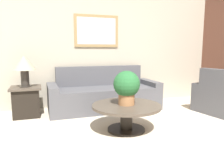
# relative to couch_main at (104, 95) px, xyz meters

# --- Properties ---
(ground_plane) EXTENTS (20.00, 20.00, 0.00)m
(ground_plane) POSITION_rel_couch_main_xyz_m (0.36, -2.60, -0.29)
(ground_plane) COLOR beige
(wall_back) EXTENTS (6.99, 0.09, 2.60)m
(wall_back) POSITION_rel_couch_main_xyz_m (0.35, 0.49, 1.01)
(wall_back) COLOR #B2A893
(wall_back) RESTS_ON ground_plane
(couch_main) EXTENTS (2.26, 0.86, 0.88)m
(couch_main) POSITION_rel_couch_main_xyz_m (0.00, 0.00, 0.00)
(couch_main) COLOR #4C4C51
(couch_main) RESTS_ON ground_plane
(coffee_table) EXTENTS (1.05, 1.05, 0.41)m
(coffee_table) POSITION_rel_couch_main_xyz_m (-0.03, -1.30, 0.00)
(coffee_table) COLOR black
(coffee_table) RESTS_ON ground_plane
(side_table) EXTENTS (0.55, 0.55, 0.56)m
(side_table) POSITION_rel_couch_main_xyz_m (-1.52, -0.02, -0.01)
(side_table) COLOR black
(side_table) RESTS_ON ground_plane
(table_lamp) EXTENTS (0.41, 0.41, 0.58)m
(table_lamp) POSITION_rel_couch_main_xyz_m (-1.52, -0.02, 0.66)
(table_lamp) COLOR #2D2823
(table_lamp) RESTS_ON side_table
(potted_plant_on_table) EXTENTS (0.40, 0.40, 0.52)m
(potted_plant_on_table) POSITION_rel_couch_main_xyz_m (-0.03, -1.30, 0.40)
(potted_plant_on_table) COLOR #9E6B42
(potted_plant_on_table) RESTS_ON coffee_table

